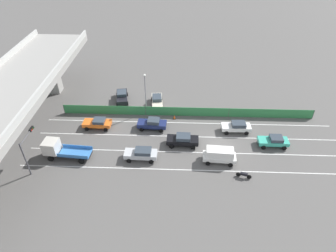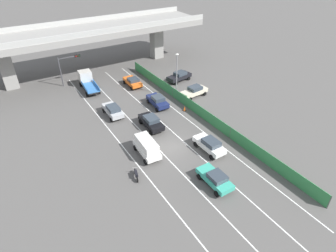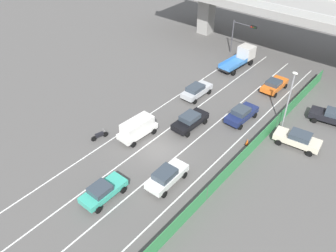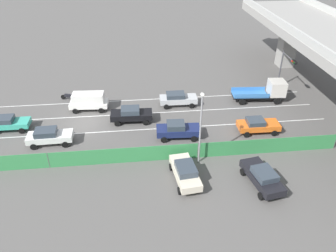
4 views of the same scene
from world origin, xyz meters
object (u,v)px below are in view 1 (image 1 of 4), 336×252
Objects in this scene: traffic_cone at (174,117)px; street_lamp at (145,90)px; car_sedan_navy at (152,124)px; parked_sedan_cream at (157,101)px; car_taxi_orange at (98,123)px; car_van_white at (220,155)px; car_sedan_white at (237,127)px; flatbed_truck_blue at (59,149)px; car_sedan_black at (183,140)px; parked_sedan_dark at (122,96)px; car_sedan_silver at (141,154)px; traffic_light at (28,145)px; motorcycle at (244,175)px; car_taxi_teal at (274,141)px.

street_lamp is at bearing 70.98° from traffic_cone.
car_sedan_navy reaches higher than parked_sedan_cream.
street_lamp is (4.40, -7.13, 3.46)m from car_taxi_orange.
car_van_white reaches higher than car_taxi_orange.
car_sedan_white is at bearing -26.12° from car_van_white.
car_taxi_orange is 21.42m from car_sedan_white.
flatbed_truck_blue is (0.10, 21.78, 0.14)m from car_van_white.
car_sedan_white is at bearing -75.15° from flatbed_truck_blue.
parked_sedan_dark is (11.78, 10.76, -0.01)m from car_sedan_black.
car_taxi_orange is at bearing 127.80° from parked_sedan_cream.
car_taxi_orange is 9.07m from street_lamp.
traffic_light is (-2.10, 13.96, 2.79)m from car_sedan_silver.
parked_sedan_cream is at bearing -52.20° from car_taxi_orange.
car_sedan_black is at bearing 51.59° from motorcycle.
car_sedan_white is 0.98× the size of car_sedan_navy.
motorcycle is 0.40× the size of parked_sedan_cream.
traffic_cone is at bearing -58.24° from flatbed_truck_blue.
car_taxi_teal is at bearing -88.62° from car_sedan_black.
flatbed_truck_blue is at bearing 151.82° from car_taxi_orange.
car_taxi_teal is at bearing -120.13° from parked_sedan_cream.
car_sedan_white is 25.96m from flatbed_truck_blue.
car_sedan_navy is 10.08m from parked_sedan_dark.
parked_sedan_dark is 0.68× the size of street_lamp.
car_sedan_black is 1.02× the size of car_sedan_navy.
car_van_white is 11.58m from traffic_cone.
car_taxi_teal is 5.77m from car_sedan_white.
street_lamp is (14.22, 13.84, 3.86)m from motorcycle.
car_van_white is at bearing -90.56° from car_sedan_silver.
street_lamp is (4.33, 1.38, 3.39)m from car_sedan_navy.
motorcycle is 0.27× the size of street_lamp.
traffic_light is (-9.02, 14.90, 2.78)m from car_sedan_navy.
parked_sedan_dark is (17.94, 18.53, 0.46)m from motorcycle.
car_van_white is at bearing -110.97° from car_taxi_orange.
car_van_white is 0.63× the size of street_lamp.
traffic_light is (-17.07, 8.82, 2.79)m from parked_sedan_dark.
flatbed_truck_blue reaches higher than parked_sedan_dark.
car_taxi_teal reaches higher than traffic_cone.
flatbed_truck_blue is at bearing 136.16° from street_lamp.
car_sedan_black reaches higher than car_taxi_orange.
car_sedan_silver is 11.25m from flatbed_truck_blue.
car_van_white reaches higher than car_sedan_navy.
car_sedan_black is 10.64m from street_lamp.
car_taxi_teal is 15.64m from traffic_cone.
car_sedan_navy is at bearing 79.11° from car_taxi_teal.
car_sedan_black is 2.43× the size of motorcycle.
car_sedan_navy is (3.73, 4.68, 0.01)m from car_sedan_black.
car_sedan_black is at bearing -60.45° from car_sedan_silver.
street_lamp is 9.54× the size of traffic_cone.
motorcycle is 2.55× the size of traffic_cone.
car_sedan_silver is (-3.50, 18.68, 0.06)m from car_taxi_teal.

